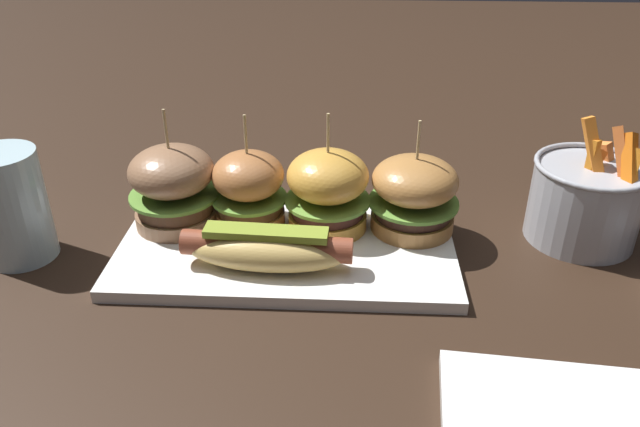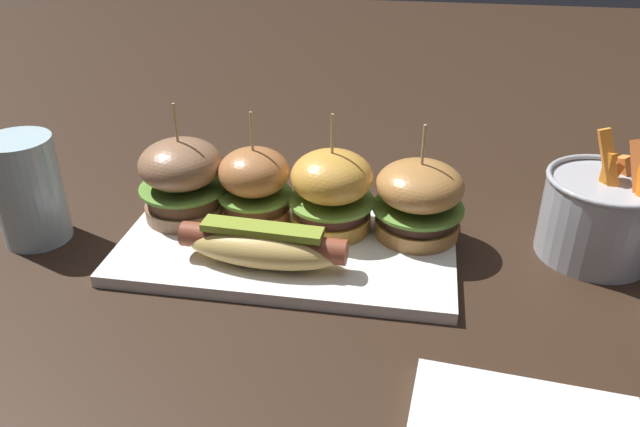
# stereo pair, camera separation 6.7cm
# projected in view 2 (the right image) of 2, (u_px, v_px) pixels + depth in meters

# --- Properties ---
(ground_plane) EXTENTS (3.00, 3.00, 0.00)m
(ground_plane) POSITION_uv_depth(u_px,v_px,m) (288.00, 252.00, 0.71)
(ground_plane) COLOR black
(platter_main) EXTENTS (0.37, 0.20, 0.01)m
(platter_main) POSITION_uv_depth(u_px,v_px,m) (287.00, 247.00, 0.70)
(platter_main) COLOR white
(platter_main) RESTS_ON ground
(hot_dog) EXTENTS (0.18, 0.06, 0.05)m
(hot_dog) POSITION_uv_depth(u_px,v_px,m) (263.00, 245.00, 0.65)
(hot_dog) COLOR tan
(hot_dog) RESTS_ON platter_main
(slider_far_left) EXTENTS (0.10, 0.10, 0.14)m
(slider_far_left) POSITION_uv_depth(u_px,v_px,m) (182.00, 179.00, 0.73)
(slider_far_left) COLOR #916849
(slider_far_left) RESTS_ON platter_main
(slider_center_left) EXTENTS (0.09, 0.09, 0.13)m
(slider_center_left) POSITION_uv_depth(u_px,v_px,m) (255.00, 185.00, 0.72)
(slider_center_left) COLOR #AD6C3C
(slider_center_left) RESTS_ON platter_main
(slider_center_right) EXTENTS (0.10, 0.10, 0.14)m
(slider_center_right) POSITION_uv_depth(u_px,v_px,m) (332.00, 191.00, 0.70)
(slider_center_right) COLOR gold
(slider_center_right) RESTS_ON platter_main
(slider_far_right) EXTENTS (0.10, 0.10, 0.13)m
(slider_far_right) POSITION_uv_depth(u_px,v_px,m) (419.00, 199.00, 0.69)
(slider_far_right) COLOR #B0773D
(slider_far_right) RESTS_ON platter_main
(fries_bucket) EXTENTS (0.13, 0.13, 0.15)m
(fries_bucket) POSITION_uv_depth(u_px,v_px,m) (601.00, 215.00, 0.68)
(fries_bucket) COLOR #A8AAB2
(fries_bucket) RESTS_ON ground
(water_glass) EXTENTS (0.08, 0.08, 0.12)m
(water_glass) POSITION_uv_depth(u_px,v_px,m) (28.00, 190.00, 0.70)
(water_glass) COLOR silver
(water_glass) RESTS_ON ground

